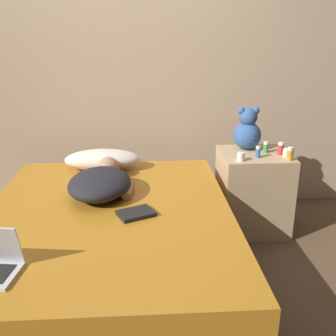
{
  "coord_description": "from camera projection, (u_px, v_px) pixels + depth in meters",
  "views": [
    {
      "loc": [
        0.22,
        -2.16,
        1.52
      ],
      "look_at": [
        0.38,
        0.24,
        0.68
      ],
      "focal_mm": 42.0,
      "sensor_mm": 36.0,
      "label": 1
    }
  ],
  "objects": [
    {
      "name": "nightstand",
      "position": [
        253.0,
        191.0,
        3.11
      ],
      "size": [
        0.52,
        0.5,
        0.63
      ],
      "color": "tan",
      "rests_on": "ground_plane"
    },
    {
      "name": "bottle_orange",
      "position": [
        290.0,
        154.0,
        2.83
      ],
      "size": [
        0.05,
        0.05,
        0.1
      ],
      "color": "orange",
      "rests_on": "nightstand"
    },
    {
      "name": "bottle_clear",
      "position": [
        286.0,
        153.0,
        2.92
      ],
      "size": [
        0.05,
        0.05,
        0.06
      ],
      "color": "silver",
      "rests_on": "nightstand"
    },
    {
      "name": "bed",
      "position": [
        110.0,
        247.0,
        2.44
      ],
      "size": [
        1.52,
        1.91,
        0.5
      ],
      "color": "brown",
      "rests_on": "ground_plane"
    },
    {
      "name": "teddy_bear",
      "position": [
        247.0,
        131.0,
        3.07
      ],
      "size": [
        0.22,
        0.22,
        0.33
      ],
      "color": "#335693",
      "rests_on": "nightstand"
    },
    {
      "name": "bottle_white",
      "position": [
        241.0,
        157.0,
        2.83
      ],
      "size": [
        0.06,
        0.06,
        0.06
      ],
      "color": "white",
      "rests_on": "nightstand"
    },
    {
      "name": "pillow",
      "position": [
        103.0,
        160.0,
        3.04
      ],
      "size": [
        0.58,
        0.28,
        0.16
      ],
      "color": "beige",
      "rests_on": "bed"
    },
    {
      "name": "bottle_green",
      "position": [
        266.0,
        147.0,
        3.01
      ],
      "size": [
        0.04,
        0.04,
        0.09
      ],
      "color": "#3D8E4C",
      "rests_on": "nightstand"
    },
    {
      "name": "wall_back",
      "position": [
        115.0,
        59.0,
        3.26
      ],
      "size": [
        8.0,
        0.06,
        2.6
      ],
      "color": "tan",
      "rests_on": "ground_plane"
    },
    {
      "name": "person_lying",
      "position": [
        101.0,
        182.0,
        2.59
      ],
      "size": [
        0.45,
        0.68,
        0.16
      ],
      "rotation": [
        0.0,
        0.0,
        -0.1
      ],
      "color": "black",
      "rests_on": "bed"
    },
    {
      "name": "ground_plane",
      "position": [
        112.0,
        281.0,
        2.52
      ],
      "size": [
        12.0,
        12.0,
        0.0
      ],
      "primitive_type": "plane",
      "color": "brown"
    },
    {
      "name": "bottle_red",
      "position": [
        281.0,
        149.0,
        2.96
      ],
      "size": [
        0.04,
        0.04,
        0.1
      ],
      "color": "#B72D2D",
      "rests_on": "nightstand"
    },
    {
      "name": "bottle_blue",
      "position": [
        258.0,
        152.0,
        2.89
      ],
      "size": [
        0.04,
        0.04,
        0.09
      ],
      "color": "#3866B2",
      "rests_on": "nightstand"
    },
    {
      "name": "book",
      "position": [
        136.0,
        213.0,
        2.3
      ],
      "size": [
        0.25,
        0.22,
        0.02
      ],
      "rotation": [
        0.0,
        0.0,
        0.43
      ],
      "color": "black",
      "rests_on": "bed"
    }
  ]
}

